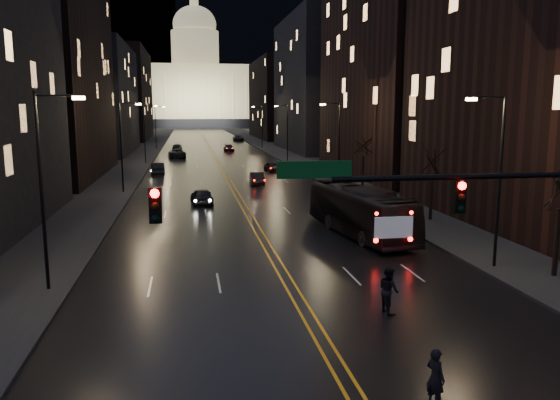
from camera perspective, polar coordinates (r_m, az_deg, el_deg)
name	(u,v)px	position (r m, az deg, el deg)	size (l,w,h in m)	color
ground	(344,378)	(17.88, 6.68, -17.96)	(900.00, 900.00, 0.00)	black
road	(205,141)	(145.51, -7.81, 6.14)	(20.00, 320.00, 0.02)	black
sidewalk_left	(151,141)	(145.74, -13.35, 6.01)	(8.00, 320.00, 0.16)	black
sidewalk_right	(258,140)	(146.61, -2.30, 6.27)	(8.00, 320.00, 0.16)	black
center_line	(205,141)	(145.51, -7.81, 6.15)	(0.62, 320.00, 0.01)	orange
building_left_mid	(43,59)	(71.36, -23.52, 13.35)	(12.00, 30.00, 28.00)	black
building_left_far	(97,100)	(108.47, -18.57, 9.92)	(12.00, 34.00, 20.00)	black
building_left_dist	(125,95)	(156.12, -15.89, 10.50)	(12.00, 40.00, 24.00)	black
building_right_near	(559,54)	(43.68, 27.11, 13.43)	(12.00, 26.00, 24.00)	black
building_right_tall	(399,19)	(70.87, 12.31, 18.01)	(12.00, 30.00, 38.00)	black
building_right_mid	(317,85)	(110.32, 3.92, 11.92)	(12.00, 34.00, 26.00)	black
building_right_dist	(278,99)	(157.32, -0.22, 10.47)	(12.00, 40.00, 22.00)	black
mountain_ridge	(249,27)	(401.74, -3.26, 17.57)	(520.00, 60.00, 130.00)	black
capitol	(196,90)	(265.40, -8.75, 11.28)	(90.00, 50.00, 58.50)	black
traffic_signal	(530,210)	(18.72, 24.63, -0.97)	(17.29, 0.45, 7.00)	black
streetlamp_right_near	(497,172)	(29.69, 21.72, 2.74)	(2.13, 0.25, 9.00)	black
streetlamp_left_near	(45,181)	(26.15, -23.32, 1.82)	(2.13, 0.25, 9.00)	black
streetlamp_right_mid	(337,140)	(57.39, 6.02, 6.28)	(2.13, 0.25, 9.00)	black
streetlamp_left_mid	(123,142)	(55.65, -16.09, 5.87)	(2.13, 0.25, 9.00)	black
streetlamp_right_far	(286,129)	(86.64, 0.66, 7.39)	(2.13, 0.25, 9.00)	black
streetlamp_left_far	(146,130)	(85.49, -13.86, 7.09)	(2.13, 0.25, 9.00)	black
streetlamp_right_dist	(261,124)	(116.27, -1.99, 7.91)	(2.13, 0.25, 9.00)	black
streetlamp_left_dist	(156,125)	(115.42, -12.79, 7.67)	(2.13, 0.25, 9.00)	black
tree_right_mid	(433,161)	(41.31, 15.68, 3.99)	(2.40, 2.40, 6.65)	black
tree_right_far	(364,146)	(56.15, 8.72, 5.59)	(2.40, 2.40, 6.65)	black
bus	(360,211)	(36.23, 8.34, -1.14)	(2.70, 11.56, 3.22)	black
oncoming_car_a	(202,196)	(47.89, -8.16, 0.37)	(1.71, 4.26, 1.45)	black
oncoming_car_b	(157,169)	(71.08, -12.71, 3.22)	(1.65, 4.72, 1.56)	black
oncoming_car_c	(177,153)	(94.83, -10.72, 4.81)	(2.67, 5.79, 1.61)	black
oncoming_car_d	(177,148)	(110.94, -10.70, 5.41)	(1.95, 4.80, 1.39)	black
receding_car_a	(257,178)	(60.19, -2.42, 2.26)	(1.44, 4.14, 1.36)	black
receding_car_b	(273,167)	(71.98, -0.79, 3.45)	(1.61, 3.99, 1.36)	black
receding_car_c	(229,148)	(108.50, -5.37, 5.43)	(1.86, 4.57, 1.33)	black
receding_car_d	(238,138)	(143.90, -4.39, 6.46)	(2.49, 5.40, 1.50)	black
pedestrian_a	(435,378)	(16.50, 15.93, -17.42)	(0.62, 0.41, 1.70)	black
pedestrian_b	(389,290)	(22.87, 11.30, -9.19)	(0.94, 0.52, 1.94)	black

